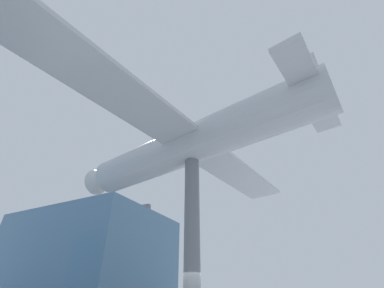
# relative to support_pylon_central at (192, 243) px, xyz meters

# --- Properties ---
(glass_pavilion_right) EXTENTS (10.18, 13.53, 9.26)m
(glass_pavilion_right) POSITION_rel_support_pylon_central_xyz_m (9.42, 15.39, 0.79)
(glass_pavilion_right) COLOR slate
(glass_pavilion_right) RESTS_ON ground_plane
(support_pylon_central) EXTENTS (0.64, 0.64, 7.10)m
(support_pylon_central) POSITION_rel_support_pylon_central_xyz_m (0.00, 0.00, 0.00)
(support_pylon_central) COLOR slate
(support_pylon_central) RESTS_ON ground_plane
(suspended_airplane) EXTENTS (17.31, 14.36, 2.93)m
(suspended_airplane) POSITION_rel_support_pylon_central_xyz_m (0.06, 0.30, 4.51)
(suspended_airplane) COLOR #B2B7BC
(suspended_airplane) RESTS_ON support_pylon_central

